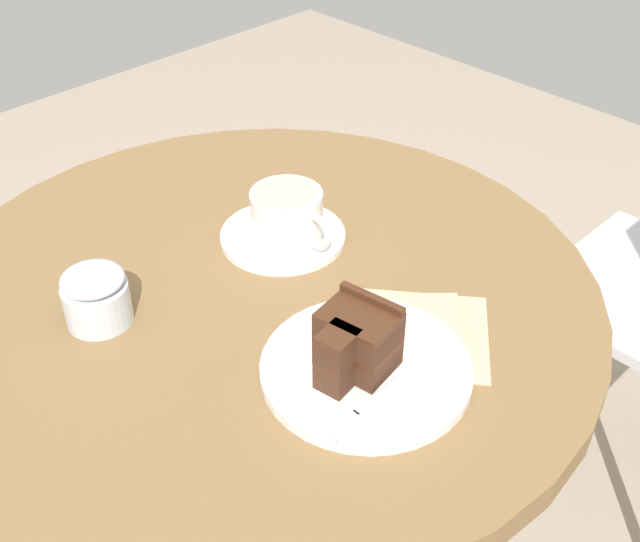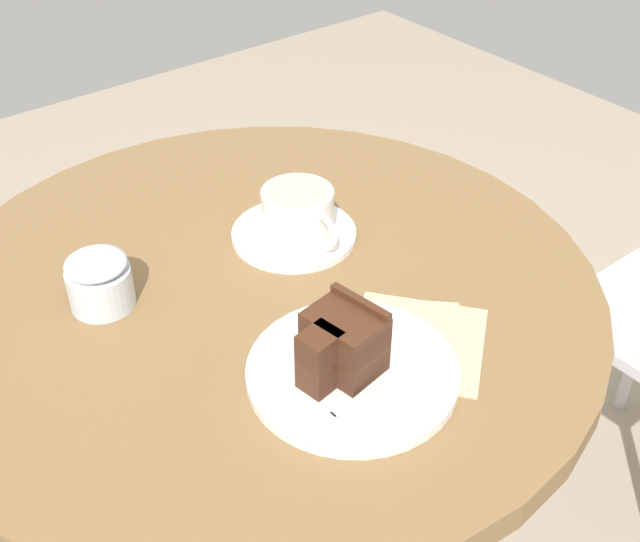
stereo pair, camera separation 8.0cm
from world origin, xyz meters
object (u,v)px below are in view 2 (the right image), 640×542
(coffee_cup, at_px, (299,213))
(teaspoon, at_px, (290,205))
(cake_plate, at_px, (352,372))
(fork, at_px, (350,406))
(sugar_pot, at_px, (99,281))
(napkin, at_px, (409,340))
(saucer, at_px, (294,234))
(cake_slice, at_px, (342,343))

(coffee_cup, height_order, teaspoon, coffee_cup)
(cake_plate, xyz_separation_m, fork, (0.04, -0.04, 0.01))
(cake_plate, bearing_deg, sugar_pot, -150.82)
(fork, xyz_separation_m, napkin, (-0.04, 0.12, -0.01))
(coffee_cup, xyz_separation_m, napkin, (0.22, -0.02, -0.04))
(teaspoon, bearing_deg, saucer, -110.95)
(coffee_cup, height_order, cake_plate, coffee_cup)
(saucer, height_order, cake_plate, cake_plate)
(cake_plate, distance_m, cake_slice, 0.04)
(saucer, distance_m, cake_plate, 0.26)
(coffee_cup, height_order, sugar_pot, coffee_cup)
(coffee_cup, relative_size, teaspoon, 1.29)
(coffee_cup, distance_m, fork, 0.30)
(saucer, bearing_deg, sugar_pot, -96.04)
(fork, relative_size, napkin, 0.77)
(coffee_cup, distance_m, cake_slice, 0.25)
(coffee_cup, xyz_separation_m, fork, (0.27, -0.14, -0.03))
(sugar_pot, bearing_deg, cake_plate, 29.18)
(cake_slice, bearing_deg, teaspoon, 153.14)
(fork, distance_m, napkin, 0.13)
(coffee_cup, xyz_separation_m, sugar_pot, (-0.04, -0.25, -0.01))
(coffee_cup, xyz_separation_m, teaspoon, (-0.06, 0.03, -0.03))
(cake_plate, height_order, napkin, cake_plate)
(teaspoon, xyz_separation_m, sugar_pot, (0.02, -0.28, 0.02))
(cake_slice, height_order, napkin, cake_slice)
(teaspoon, height_order, sugar_pot, sugar_pot)
(teaspoon, height_order, cake_plate, teaspoon)
(saucer, relative_size, cake_plate, 0.73)
(fork, bearing_deg, sugar_pot, -71.13)
(coffee_cup, bearing_deg, cake_plate, -24.44)
(coffee_cup, relative_size, sugar_pot, 1.67)
(sugar_pot, bearing_deg, coffee_cup, 81.91)
(cake_slice, bearing_deg, napkin, 87.53)
(saucer, bearing_deg, cake_plate, -23.34)
(saucer, bearing_deg, teaspoon, 148.80)
(teaspoon, height_order, cake_slice, cake_slice)
(coffee_cup, relative_size, napkin, 0.60)
(coffee_cup, xyz_separation_m, cake_slice, (0.22, -0.11, 0.00))
(teaspoon, distance_m, fork, 0.37)
(saucer, bearing_deg, coffee_cup, 7.81)
(cake_slice, xyz_separation_m, fork, (0.05, -0.03, -0.03))
(saucer, xyz_separation_m, fork, (0.27, -0.14, 0.01))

